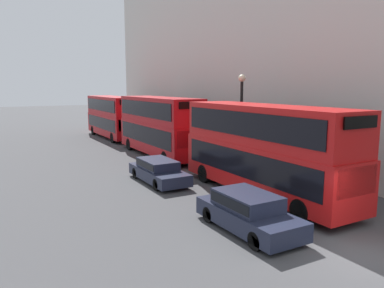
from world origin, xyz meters
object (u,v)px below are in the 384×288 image
at_px(bus_second_in_queue, 159,124).
at_px(bus_third_in_queue, 113,115).
at_px(bus_leading, 264,147).
at_px(car_hatchback, 158,170).
at_px(car_dark_sedan, 248,211).
at_px(pedestrian, 138,129).

bearing_deg(bus_second_in_queue, bus_third_in_queue, 90.00).
xyz_separation_m(bus_leading, car_hatchback, (-3.40, 4.93, -1.77)).
distance_m(bus_third_in_queue, car_dark_sedan, 27.38).
height_order(bus_second_in_queue, bus_third_in_queue, bus_second_in_queue).
xyz_separation_m(bus_leading, pedestrian, (2.88, 24.32, -1.74)).
height_order(bus_second_in_queue, car_hatchback, bus_second_in_queue).
xyz_separation_m(car_dark_sedan, pedestrian, (6.28, 27.54, -0.04)).
bearing_deg(bus_second_in_queue, bus_leading, -90.00).
bearing_deg(bus_second_in_queue, pedestrian, 76.56).
bearing_deg(bus_second_in_queue, car_hatchback, -114.82).
bearing_deg(bus_second_in_queue, car_dark_sedan, -102.38).
distance_m(bus_leading, bus_second_in_queue, 12.28).
xyz_separation_m(bus_second_in_queue, car_hatchback, (-3.40, -7.35, -1.80)).
bearing_deg(pedestrian, car_dark_sedan, -102.84).
distance_m(car_hatchback, pedestrian, 20.38).
xyz_separation_m(bus_second_in_queue, bus_third_in_queue, (0.00, 11.63, -0.12)).
bearing_deg(bus_leading, bus_second_in_queue, 90.00).
distance_m(bus_leading, car_hatchback, 6.24).
height_order(bus_leading, bus_second_in_queue, bus_second_in_queue).
bearing_deg(bus_third_in_queue, car_dark_sedan, -97.15).
bearing_deg(car_hatchback, pedestrian, 72.07).
height_order(bus_leading, car_dark_sedan, bus_leading).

